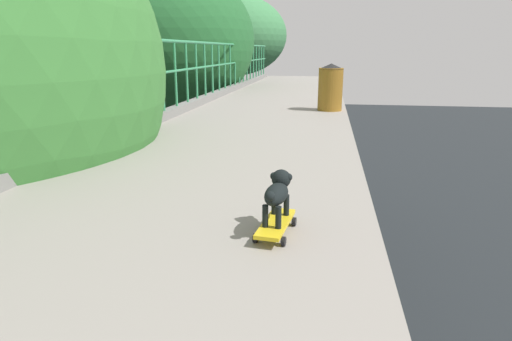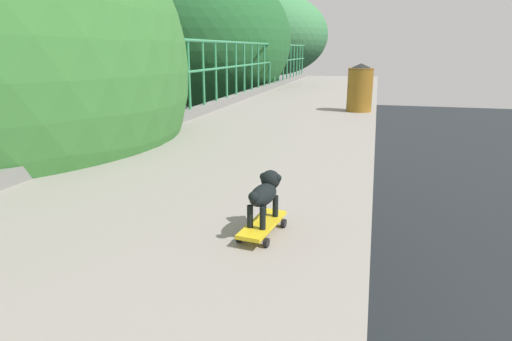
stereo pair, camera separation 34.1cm
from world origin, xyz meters
TOP-DOWN VIEW (x-y plane):
  - city_bus at (-9.11, 17.76)m, footprint 2.59×11.87m
  - roadside_tree_far at (-2.34, 12.30)m, footprint 4.89×4.89m
  - roadside_tree_farthest at (-2.42, 21.48)m, footprint 5.33×5.33m
  - toy_skateboard at (2.10, 1.33)m, footprint 0.23×0.50m
  - small_dog at (2.10, 1.38)m, footprint 0.17×0.39m
  - litter_bin at (2.42, 7.14)m, footprint 0.46×0.46m

SIDE VIEW (x-z plane):
  - city_bus at x=-9.11m, z-range 0.22..3.49m
  - toy_skateboard at x=2.10m, z-range 6.12..6.20m
  - small_dog at x=2.10m, z-range 6.21..6.51m
  - litter_bin at x=2.42m, z-range 6.11..6.97m
  - roadside_tree_far at x=-2.34m, z-range 2.56..12.18m
  - roadside_tree_farthest at x=-2.42m, z-range 2.91..12.79m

